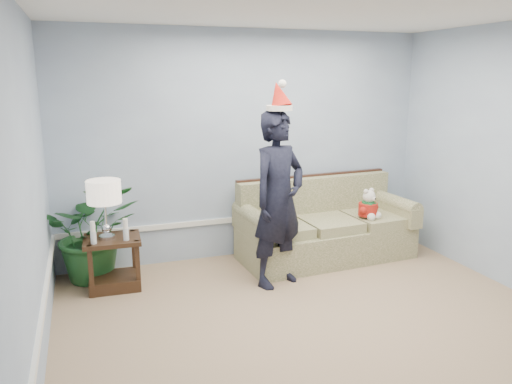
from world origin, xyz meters
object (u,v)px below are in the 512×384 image
object	(u,v)px
table_lamp	(104,194)
houseplant	(93,231)
sofa	(324,229)
man	(278,200)
side_table	(114,268)
teddy_bear	(368,207)

from	to	relation	value
table_lamp	houseplant	xyz separation A→B (m)	(-0.13, 0.32, -0.47)
sofa	houseplant	world-z (taller)	houseplant
houseplant	man	xyz separation A→B (m)	(1.83, -0.76, 0.38)
houseplant	man	distance (m)	2.02
table_lamp	houseplant	world-z (taller)	table_lamp
table_lamp	houseplant	size ratio (longest dim) A/B	0.56
side_table	houseplant	distance (m)	0.49
side_table	houseplant	size ratio (longest dim) A/B	0.55
houseplant	teddy_bear	bearing A→B (deg)	-7.95
houseplant	teddy_bear	size ratio (longest dim) A/B	2.91
houseplant	table_lamp	bearing A→B (deg)	-67.86
man	side_table	bearing A→B (deg)	140.79
side_table	teddy_bear	distance (m)	2.98
houseplant	sofa	bearing A→B (deg)	-4.25
side_table	man	distance (m)	1.86
sofa	teddy_bear	bearing A→B (deg)	-30.98
side_table	teddy_bear	world-z (taller)	teddy_bear
sofa	man	xyz separation A→B (m)	(-0.83, -0.57, 0.58)
sofa	houseplant	distance (m)	2.68
table_lamp	side_table	bearing A→B (deg)	7.33
side_table	table_lamp	xyz separation A→B (m)	(-0.05, -0.01, 0.80)
man	teddy_bear	xyz separation A→B (m)	(1.29, 0.33, -0.28)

